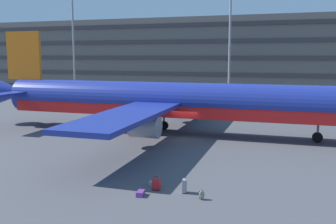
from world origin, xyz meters
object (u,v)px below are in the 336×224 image
(airliner, at_px, (169,102))
(backpack_purple, at_px, (202,195))
(suitcase_laid_flat, at_px, (156,184))
(suitcase_large, at_px, (155,183))
(suitcase_orange, at_px, (185,186))
(suitcase_scuffed, at_px, (141,193))

(airliner, bearing_deg, backpack_purple, -65.82)
(suitcase_laid_flat, distance_m, suitcase_large, 0.89)
(suitcase_orange, bearing_deg, backpack_purple, -31.39)
(suitcase_scuffed, xyz_separation_m, suitcase_orange, (2.15, 1.21, 0.28))
(airliner, xyz_separation_m, suitcase_laid_flat, (4.50, -15.64, -2.79))
(suitcase_large, bearing_deg, suitcase_orange, -17.98)
(suitcase_orange, bearing_deg, suitcase_large, 162.02)
(suitcase_scuffed, relative_size, suitcase_large, 1.04)
(suitcase_large, relative_size, backpack_purple, 1.29)
(airliner, height_order, suitcase_scuffed, airliner)
(backpack_purple, bearing_deg, suitcase_scuffed, -171.28)
(suitcase_laid_flat, xyz_separation_m, suitcase_scuffed, (-0.52, -1.11, -0.22))
(suitcase_laid_flat, bearing_deg, suitcase_scuffed, -114.97)
(suitcase_laid_flat, distance_m, suitcase_scuffed, 1.25)
(backpack_purple, bearing_deg, airliner, 114.18)
(suitcase_laid_flat, xyz_separation_m, suitcase_large, (-0.39, 0.76, -0.25))
(suitcase_scuffed, height_order, backpack_purple, backpack_purple)
(suitcase_orange, bearing_deg, suitcase_scuffed, -150.63)
(suitcase_scuffed, xyz_separation_m, backpack_purple, (3.31, 0.51, 0.11))
(airliner, distance_m, suitcase_laid_flat, 16.51)
(suitcase_large, bearing_deg, suitcase_laid_flat, -62.61)
(suitcase_laid_flat, height_order, backpack_purple, suitcase_laid_flat)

